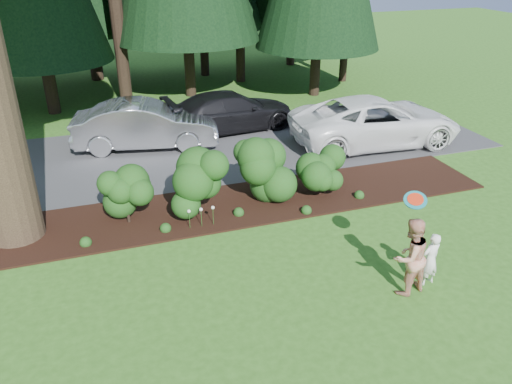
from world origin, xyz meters
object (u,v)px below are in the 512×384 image
Objects in this scene: car_dark_suv at (231,111)px; adult at (410,257)px; car_silver_wagon at (146,125)px; car_white_suv at (376,121)px; frisbee at (415,200)px; child at (430,259)px.

adult is (0.62, -10.60, 0.08)m from car_dark_suv.
car_white_suv is (7.61, -2.23, 0.02)m from car_silver_wagon.
adult reaches higher than car_dark_suv.
car_dark_suv is 10.33m from frisbee.
child is 0.71× the size of adult.
frisbee is at bearing -46.33° from child.
adult is (3.88, -9.78, 0.00)m from car_silver_wagon.
car_dark_suv reaches higher than child.
adult is at bearing -1.52° from child.
car_silver_wagon is 4.07× the size of child.
car_silver_wagon is 7.93m from car_white_suv.
frisbee reaches higher than car_white_suv.
car_dark_suv is at bearing -64.96° from car_silver_wagon.
frisbee reaches higher than adult.
car_silver_wagon is 3.37m from car_dark_suv.
frisbee is at bearing -130.46° from adult.
car_dark_suv is at bearing -92.98° from child.
child is at bearing -36.85° from frisbee.
car_dark_suv is 10.30× the size of frisbee.
car_silver_wagon is 10.07× the size of frisbee.
car_silver_wagon is at bearing -79.33° from adult.
frisbee is at bearing 157.27° from car_white_suv.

